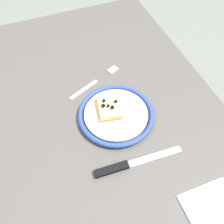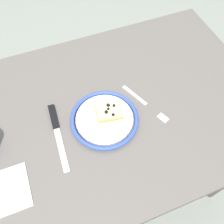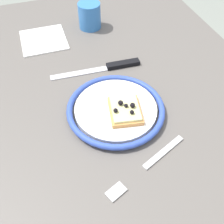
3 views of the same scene
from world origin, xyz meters
name	(u,v)px [view 2 (image 2 of 3)]	position (x,y,z in m)	size (l,w,h in m)	color
ground_plane	(103,177)	(0.00, 0.00, 0.00)	(6.00, 6.00, 0.00)	gray
dining_table	(98,124)	(0.00, 0.00, 0.64)	(1.18, 0.73, 0.72)	#5B5651
plate	(105,119)	(-0.01, 0.04, 0.74)	(0.22, 0.22, 0.02)	white
pizza_slice_near	(109,111)	(-0.03, 0.03, 0.75)	(0.10, 0.08, 0.03)	#CF8D4C
knife	(56,125)	(0.14, 0.00, 0.73)	(0.03, 0.24, 0.01)	silver
fork	(145,103)	(-0.17, 0.03, 0.73)	(0.09, 0.19, 0.00)	silver
napkin	(4,192)	(0.33, 0.15, 0.73)	(0.14, 0.13, 0.00)	white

